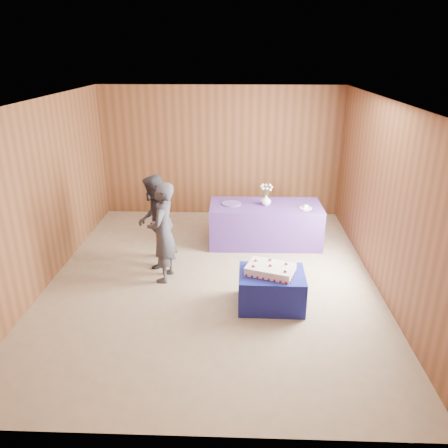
{
  "coord_description": "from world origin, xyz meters",
  "views": [
    {
      "loc": [
        0.4,
        -6.02,
        3.34
      ],
      "look_at": [
        0.18,
        0.1,
        0.89
      ],
      "focal_mm": 35.0,
      "sensor_mm": 36.0,
      "label": 1
    }
  ],
  "objects_px": {
    "vase": "(266,200)",
    "guest_left": "(163,233)",
    "cake_table": "(271,289)",
    "guest_right": "(154,222)",
    "serving_table": "(265,224)",
    "sheet_cake": "(270,269)"
  },
  "relations": [
    {
      "from": "serving_table",
      "to": "guest_right",
      "type": "distance_m",
      "value": 2.1
    },
    {
      "from": "guest_right",
      "to": "guest_left",
      "type": "bearing_deg",
      "value": 23.89
    },
    {
      "from": "sheet_cake",
      "to": "guest_right",
      "type": "relative_size",
      "value": 0.5
    },
    {
      "from": "vase",
      "to": "guest_right",
      "type": "height_order",
      "value": "guest_right"
    },
    {
      "from": "vase",
      "to": "guest_left",
      "type": "distance_m",
      "value": 2.14
    },
    {
      "from": "serving_table",
      "to": "vase",
      "type": "xyz_separation_m",
      "value": [
        -0.0,
        -0.02,
        0.47
      ]
    },
    {
      "from": "vase",
      "to": "guest_left",
      "type": "height_order",
      "value": "guest_left"
    },
    {
      "from": "serving_table",
      "to": "sheet_cake",
      "type": "distance_m",
      "value": 2.13
    },
    {
      "from": "sheet_cake",
      "to": "guest_left",
      "type": "bearing_deg",
      "value": 175.36
    },
    {
      "from": "serving_table",
      "to": "guest_left",
      "type": "distance_m",
      "value": 2.19
    },
    {
      "from": "serving_table",
      "to": "vase",
      "type": "relative_size",
      "value": 10.88
    },
    {
      "from": "vase",
      "to": "serving_table",
      "type": "bearing_deg",
      "value": 89.14
    },
    {
      "from": "cake_table",
      "to": "guest_right",
      "type": "height_order",
      "value": "guest_right"
    },
    {
      "from": "cake_table",
      "to": "guest_right",
      "type": "relative_size",
      "value": 0.59
    },
    {
      "from": "guest_right",
      "to": "cake_table",
      "type": "bearing_deg",
      "value": 55.98
    },
    {
      "from": "cake_table",
      "to": "vase",
      "type": "height_order",
      "value": "vase"
    },
    {
      "from": "sheet_cake",
      "to": "vase",
      "type": "relative_size",
      "value": 4.14
    },
    {
      "from": "serving_table",
      "to": "sheet_cake",
      "type": "height_order",
      "value": "serving_table"
    },
    {
      "from": "cake_table",
      "to": "sheet_cake",
      "type": "distance_m",
      "value": 0.31
    },
    {
      "from": "vase",
      "to": "guest_left",
      "type": "bearing_deg",
      "value": -139.0
    },
    {
      "from": "cake_table",
      "to": "vase",
      "type": "xyz_separation_m",
      "value": [
        0.02,
        2.11,
        0.59
      ]
    },
    {
      "from": "serving_table",
      "to": "guest_right",
      "type": "xyz_separation_m",
      "value": [
        -1.84,
        -0.94,
        0.39
      ]
    }
  ]
}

